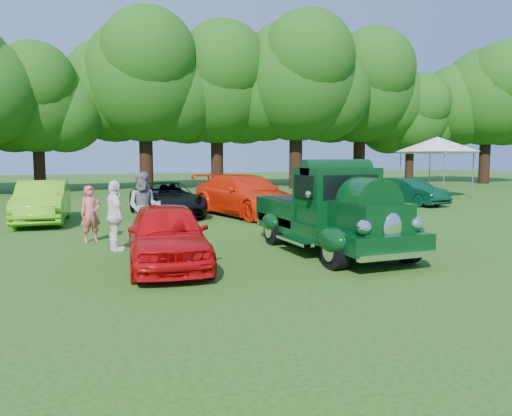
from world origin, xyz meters
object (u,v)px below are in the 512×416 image
object	(u,v)px
spectator_pink	(91,214)
canopy_tent	(437,145)
spectator_grey	(144,207)
spectator_white	(115,216)
red_convertible	(167,235)
back_car_orange	(246,195)
back_car_lime	(42,202)
back_car_green	(410,192)
back_car_black	(167,199)
back_car_blue	(346,191)
hero_pickup	(331,215)

from	to	relation	value
spectator_pink	canopy_tent	bearing A→B (deg)	8.52
spectator_grey	spectator_white	size ratio (longest dim) A/B	1.10
red_convertible	back_car_orange	bearing A→B (deg)	66.11
back_car_lime	spectator_grey	xyz separation A→B (m)	(2.72, -5.21, 0.22)
spectator_pink	back_car_green	bearing A→B (deg)	4.46
spectator_grey	back_car_lime	bearing A→B (deg)	134.22
spectator_pink	spectator_grey	distance (m)	1.48
back_car_green	canopy_tent	size ratio (longest dim) A/B	0.69
red_convertible	spectator_white	bearing A→B (deg)	117.71
back_car_lime	back_car_green	world-z (taller)	back_car_lime
spectator_white	back_car_black	bearing A→B (deg)	-30.69
spectator_pink	spectator_grey	size ratio (longest dim) A/B	0.80
back_car_lime	spectator_pink	world-z (taller)	spectator_pink
back_car_blue	back_car_green	size ratio (longest dim) A/B	1.26
back_car_lime	back_car_black	xyz separation A→B (m)	(4.47, 0.42, -0.08)
back_car_black	spectator_grey	bearing A→B (deg)	-109.33
back_car_orange	back_car_green	size ratio (longest dim) A/B	1.45
red_convertible	back_car_black	xyz separation A→B (m)	(1.80, 8.97, -0.01)
red_convertible	canopy_tent	world-z (taller)	canopy_tent
back_car_blue	spectator_grey	distance (m)	11.07
hero_pickup	spectator_white	size ratio (longest dim) A/B	3.03
spectator_grey	spectator_white	distance (m)	1.43
spectator_pink	spectator_white	xyz separation A→B (m)	(0.49, -1.61, 0.10)
back_car_black	back_car_orange	xyz separation A→B (m)	(2.91, -1.10, 0.14)
red_convertible	spectator_white	size ratio (longest dim) A/B	2.29
spectator_white	back_car_lime	bearing A→B (deg)	6.83
back_car_blue	red_convertible	bearing A→B (deg)	-105.88
back_car_lime	spectator_pink	size ratio (longest dim) A/B	2.93
spectator_pink	canopy_tent	distance (m)	21.32
canopy_tent	red_convertible	bearing A→B (deg)	-145.46
spectator_white	red_convertible	bearing A→B (deg)	-168.61
back_car_blue	back_car_black	bearing A→B (deg)	-149.68
back_car_orange	spectator_pink	xyz separation A→B (m)	(-6.04, -4.04, -0.04)
red_convertible	back_car_green	xyz separation A→B (m)	(13.74, 9.27, -0.05)
back_car_lime	spectator_white	size ratio (longest dim) A/B	2.58
back_car_green	canopy_tent	xyz separation A→B (m)	(4.32, 3.15, 2.36)
back_car_orange	back_car_green	world-z (taller)	back_car_orange
back_car_black	canopy_tent	world-z (taller)	canopy_tent
hero_pickup	spectator_grey	bearing A→B (deg)	142.10
back_car_blue	canopy_tent	xyz separation A→B (m)	(8.30, 3.75, 2.17)
back_car_black	back_car_blue	distance (m)	7.96
hero_pickup	canopy_tent	size ratio (longest dim) A/B	0.94
back_car_blue	canopy_tent	world-z (taller)	canopy_tent
back_car_lime	back_car_orange	size ratio (longest dim) A/B	0.81
back_car_lime	spectator_white	distance (m)	6.59
back_car_lime	back_car_blue	bearing A→B (deg)	5.25
red_convertible	back_car_blue	world-z (taller)	back_car_blue
spectator_pink	canopy_tent	world-z (taller)	canopy_tent
back_car_orange	spectator_white	bearing A→B (deg)	-147.39
back_car_lime	spectator_grey	bearing A→B (deg)	-57.70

